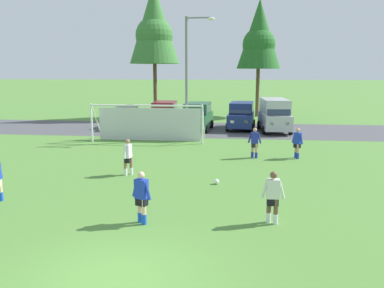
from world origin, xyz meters
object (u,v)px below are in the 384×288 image
at_px(player_winger_right, 297,143).
at_px(parked_car_slot_center_right, 274,114).
at_px(parked_car_slot_far_left, 126,117).
at_px(parked_car_slot_center, 241,115).
at_px(parked_car_slot_center_left, 197,116).
at_px(player_striker_near, 273,198).
at_px(player_trailing_back, 128,157).
at_px(soccer_goal, 149,122).
at_px(player_winger_left, 142,198).
at_px(player_midfield_center, 255,143).
at_px(parked_car_slot_left, 165,115).
at_px(soccer_ball, 217,182).
at_px(street_lamp, 189,78).

xyz_separation_m(player_winger_right, parked_car_slot_center_right, (-0.36, 9.59, 0.52)).
relative_size(parked_car_slot_far_left, parked_car_slot_center, 0.91).
height_order(parked_car_slot_far_left, parked_car_slot_center_left, parked_car_slot_center_left).
relative_size(player_striker_near, parked_car_slot_far_left, 0.38).
height_order(player_winger_right, parked_car_slot_center, parked_car_slot_center).
xyz_separation_m(player_trailing_back, parked_car_slot_far_left, (-4.27, 14.60, 0.05)).
bearing_deg(player_striker_near, soccer_goal, 116.79).
xyz_separation_m(player_striker_near, player_winger_right, (2.11, 9.44, 0.00)).
xyz_separation_m(player_striker_near, parked_car_slot_center_right, (1.75, 19.03, 0.52)).
xyz_separation_m(player_winger_left, parked_car_slot_center, (3.19, 20.50, 0.29)).
distance_m(player_midfield_center, parked_car_slot_left, 12.63).
xyz_separation_m(player_winger_left, parked_car_slot_center_left, (-0.27, 19.51, 0.29)).
bearing_deg(player_striker_near, parked_car_slot_center_right, 84.76).
bearing_deg(parked_car_slot_far_left, parked_car_slot_center, 2.28).
bearing_deg(player_winger_right, player_midfield_center, -176.35).
xyz_separation_m(soccer_ball, player_trailing_back, (-4.03, 1.03, 0.71)).
height_order(parked_car_slot_far_left, street_lamp, street_lamp).
bearing_deg(soccer_goal, soccer_ball, -62.64).
bearing_deg(player_striker_near, player_midfield_center, 90.99).
bearing_deg(soccer_goal, player_striker_near, -63.21).
bearing_deg(player_winger_left, soccer_goal, 101.92).
height_order(player_winger_right, parked_car_slot_center_right, parked_car_slot_center_right).
bearing_deg(street_lamp, soccer_ball, -76.91).
height_order(soccer_ball, soccer_goal, soccer_goal).
bearing_deg(player_winger_right, player_trailing_back, -151.46).
bearing_deg(parked_car_slot_far_left, player_striker_near, -62.53).
xyz_separation_m(soccer_goal, player_striker_near, (6.99, -13.83, -0.47)).
distance_m(player_striker_near, street_lamp, 15.50).
distance_m(player_striker_near, player_winger_right, 9.67).
relative_size(parked_car_slot_center, street_lamp, 0.58).
bearing_deg(player_winger_right, player_striker_near, -102.58).
xyz_separation_m(soccer_goal, parked_car_slot_far_left, (-3.24, 5.82, -0.42)).
height_order(player_winger_left, parked_car_slot_center_left, parked_car_slot_center_left).
relative_size(player_winger_right, parked_car_slot_center_left, 0.35).
relative_size(player_winger_right, street_lamp, 0.20).
distance_m(player_midfield_center, parked_car_slot_center_left, 10.57).
distance_m(parked_car_slot_center_right, street_lamp, 8.12).
bearing_deg(parked_car_slot_left, street_lamp, -63.50).
xyz_separation_m(parked_car_slot_left, street_lamp, (2.69, -5.40, 3.08)).
bearing_deg(player_winger_left, player_midfield_center, 68.69).
height_order(parked_car_slot_left, parked_car_slot_center_left, same).
bearing_deg(parked_car_slot_left, parked_car_slot_center_right, -5.55).
height_order(player_striker_near, player_winger_left, same).
height_order(soccer_goal, player_winger_right, soccer_goal).
relative_size(soccer_ball, parked_car_slot_center_right, 0.04).
bearing_deg(parked_car_slot_far_left, player_midfield_center, -45.85).
xyz_separation_m(soccer_goal, player_trailing_back, (1.04, -8.78, -0.47)).
bearing_deg(player_trailing_back, player_midfield_center, 36.20).
bearing_deg(soccer_ball, player_midfield_center, 71.58).
height_order(player_striker_near, parked_car_slot_left, parked_car_slot_left).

